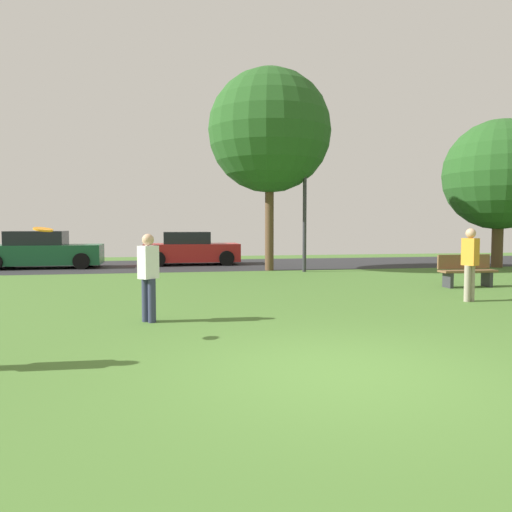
# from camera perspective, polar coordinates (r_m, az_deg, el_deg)

# --- Properties ---
(ground_plane) EXTENTS (44.00, 44.00, 0.00)m
(ground_plane) POSITION_cam_1_polar(r_m,az_deg,el_deg) (6.05, 9.77, -13.10)
(ground_plane) COLOR #47702D
(road_strip) EXTENTS (44.00, 6.40, 0.01)m
(road_strip) POSITION_cam_1_polar(r_m,az_deg,el_deg) (21.59, -5.21, -1.01)
(road_strip) COLOR #28282B
(road_strip) RESTS_ON ground_plane
(maple_tree_far) EXTENTS (4.60, 4.60, 7.55)m
(maple_tree_far) POSITION_cam_1_polar(r_m,az_deg,el_deg) (19.14, 1.56, 14.15)
(maple_tree_far) COLOR brown
(maple_tree_far) RESTS_ON ground_plane
(maple_tree_near) EXTENTS (4.42, 4.42, 5.97)m
(maple_tree_near) POSITION_cam_1_polar(r_m,az_deg,el_deg) (22.54, 26.21, 8.35)
(maple_tree_near) COLOR brown
(maple_tree_near) RESTS_ON ground_plane
(person_thrower) EXTENTS (0.38, 0.38, 1.58)m
(person_thrower) POSITION_cam_1_polar(r_m,az_deg,el_deg) (9.01, -12.27, -2.03)
(person_thrower) COLOR #2D334C
(person_thrower) RESTS_ON ground_plane
(person_bystander) EXTENTS (0.33, 0.38, 1.66)m
(person_bystander) POSITION_cam_1_polar(r_m,az_deg,el_deg) (12.19, 23.41, -0.56)
(person_bystander) COLOR gray
(person_bystander) RESTS_ON ground_plane
(frisbee_disc) EXTENTS (0.38, 0.38, 0.07)m
(frisbee_disc) POSITION_cam_1_polar(r_m,az_deg,el_deg) (7.78, -23.29, 2.83)
(frisbee_disc) COLOR orange
(parked_car_green) EXTENTS (4.52, 1.95, 1.49)m
(parked_car_green) POSITION_cam_1_polar(r_m,az_deg,el_deg) (21.60, -23.40, 0.51)
(parked_car_green) COLOR #195633
(parked_car_green) RESTS_ON ground_plane
(parked_car_red) EXTENTS (4.10, 2.01, 1.43)m
(parked_car_red) POSITION_cam_1_polar(r_m,az_deg,el_deg) (21.75, -7.57, 0.74)
(parked_car_red) COLOR #B21E1E
(parked_car_red) RESTS_ON ground_plane
(park_bench) EXTENTS (1.60, 0.45, 0.90)m
(park_bench) POSITION_cam_1_polar(r_m,az_deg,el_deg) (15.04, 23.05, -1.54)
(park_bench) COLOR brown
(park_bench) RESTS_ON ground_plane
(street_lamp_post) EXTENTS (0.14, 0.14, 4.50)m
(street_lamp_post) POSITION_cam_1_polar(r_m,az_deg,el_deg) (18.37, 5.62, 5.20)
(street_lamp_post) COLOR #2D2D33
(street_lamp_post) RESTS_ON ground_plane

